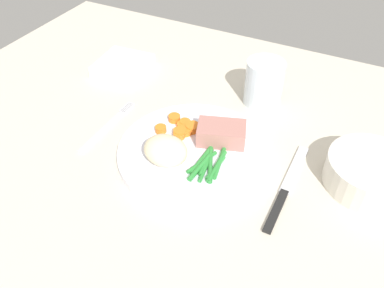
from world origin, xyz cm
name	(u,v)px	position (x,y,z in cm)	size (l,w,h in cm)	color
dining_table	(198,155)	(0.00, 0.00, 1.00)	(120.00, 90.00, 2.00)	beige
dinner_plate	(192,152)	(-0.48, -1.51, 2.80)	(26.73, 26.73, 1.60)	white
meat_portion	(221,133)	(3.13, 2.70, 5.23)	(8.35, 5.19, 3.26)	#B2756B
mashed_potatoes	(166,151)	(-2.88, -6.32, 6.01)	(7.50, 6.06, 4.82)	beige
carrot_slices	(181,128)	(-4.51, 1.96, 4.16)	(7.24, 6.59, 1.30)	orange
green_beans	(209,164)	(3.91, -3.96, 3.96)	(5.09, 10.34, 0.82)	#2D8C38
fork	(108,126)	(-18.31, -1.77, 2.20)	(1.44, 16.60, 0.40)	silver
knife	(286,188)	(16.65, -1.80, 2.20)	(1.70, 20.50, 0.64)	black
water_glass	(263,86)	(4.96, 19.23, 5.95)	(7.55, 7.55, 9.19)	silver
salad_bowl	(370,171)	(27.85, 5.35, 4.75)	(13.99, 13.99, 4.87)	silver
napkin	(123,65)	(-27.38, 16.88, 3.16)	(10.86, 11.27, 2.33)	white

